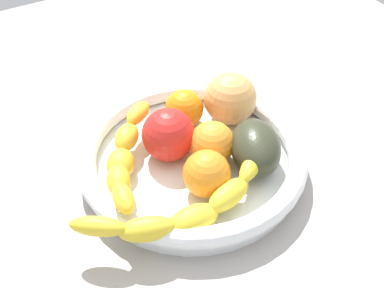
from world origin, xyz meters
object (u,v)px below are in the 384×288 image
object	(u,v)px
fruit_bowl	(192,157)
peach_blush	(230,99)
banana_draped_left	(188,210)
banana_draped_right	(124,158)
orange_front	(207,174)
orange_mid_left	(212,143)
avocado_dark	(255,148)
tomato_red	(168,135)
orange_mid_right	(184,109)

from	to	relation	value
fruit_bowl	peach_blush	distance (cm)	10.95
banana_draped_left	banana_draped_right	distance (cm)	11.70
banana_draped_right	orange_front	xyz separation A→B (cm)	(-7.92, -7.58, 0.13)
orange_front	fruit_bowl	bearing A→B (deg)	-12.59
orange_mid_left	avocado_dark	distance (cm)	5.76
orange_mid_left	tomato_red	size ratio (longest dim) A/B	0.84
orange_mid_left	avocado_dark	xyz separation A→B (cm)	(-3.68, -4.43, 0.06)
orange_mid_left	orange_mid_right	world-z (taller)	orange_mid_left
banana_draped_right	orange_front	bearing A→B (deg)	-136.26
peach_blush	banana_draped_left	bearing A→B (deg)	132.41
banana_draped_left	banana_draped_right	bearing A→B (deg)	14.15
fruit_bowl	banana_draped_left	distance (cm)	11.12
orange_mid_left	tomato_red	distance (cm)	5.95
banana_draped_right	orange_mid_right	distance (cm)	12.92
orange_front	peach_blush	distance (cm)	14.92
orange_mid_right	fruit_bowl	bearing A→B (deg)	157.56
fruit_bowl	tomato_red	distance (cm)	4.56
avocado_dark	peach_blush	size ratio (longest dim) A/B	1.23
orange_front	tomato_red	xyz separation A→B (cm)	(8.35, 0.84, 0.58)
banana_draped_left	peach_blush	distance (cm)	20.72
orange_mid_right	tomato_red	distance (cm)	6.98
fruit_bowl	tomato_red	world-z (taller)	tomato_red
orange_mid_left	avocado_dark	world-z (taller)	avocado_dark
banana_draped_right	peach_blush	xyz separation A→B (cm)	(2.61, -18.12, 0.96)
tomato_red	peach_blush	distance (cm)	11.59
fruit_bowl	banana_draped_left	size ratio (longest dim) A/B	1.14
orange_front	avocado_dark	bearing A→B (deg)	-84.38
banana_draped_left	tomato_red	size ratio (longest dim) A/B	3.78
fruit_bowl	orange_mid_left	world-z (taller)	orange_mid_left
banana_draped_left	orange_mid_left	distance (cm)	11.51
banana_draped_right	orange_front	distance (cm)	10.96
banana_draped_right	orange_mid_right	bearing A→B (deg)	-66.72
banana_draped_right	tomato_red	world-z (taller)	tomato_red
banana_draped_left	orange_mid_left	bearing A→B (deg)	-46.67
orange_mid_left	banana_draped_right	bearing A→B (deg)	72.95
orange_mid_right	avocado_dark	xyz separation A→B (cm)	(-12.23, -3.78, 0.28)
banana_draped_right	orange_front	world-z (taller)	orange_front
tomato_red	peach_blush	bearing A→B (deg)	-79.17
orange_mid_right	peach_blush	world-z (taller)	peach_blush
tomato_red	banana_draped_right	bearing A→B (deg)	93.66
banana_draped_left	orange_mid_right	world-z (taller)	orange_mid_right
banana_draped_left	avocado_dark	bearing A→B (deg)	-71.78
banana_draped_left	peach_blush	xyz separation A→B (cm)	(13.94, -15.27, 1.35)
orange_mid_right	tomato_red	xyz separation A→B (cm)	(-4.68, 5.13, 0.81)
fruit_bowl	tomato_red	bearing A→B (deg)	38.97
orange_mid_right	avocado_dark	distance (cm)	12.80
peach_blush	orange_front	bearing A→B (deg)	134.95
banana_draped_right	avocado_dark	bearing A→B (deg)	-114.47
tomato_red	fruit_bowl	bearing A→B (deg)	-141.03
fruit_bowl	avocado_dark	size ratio (longest dim) A/B	3.27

